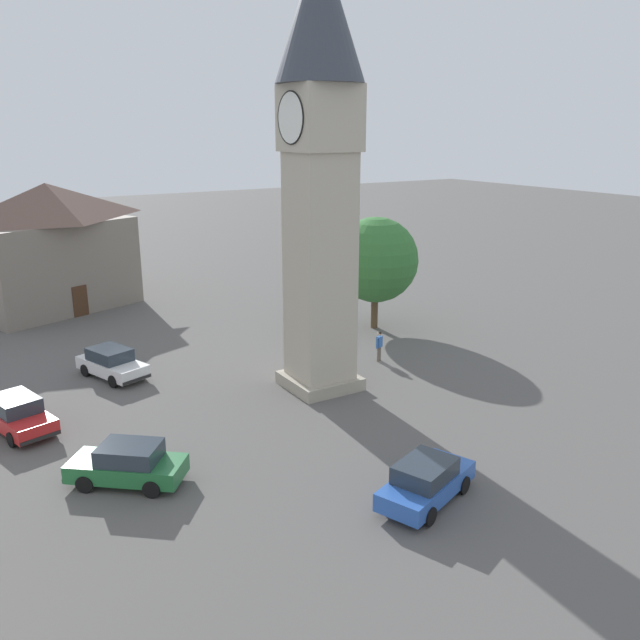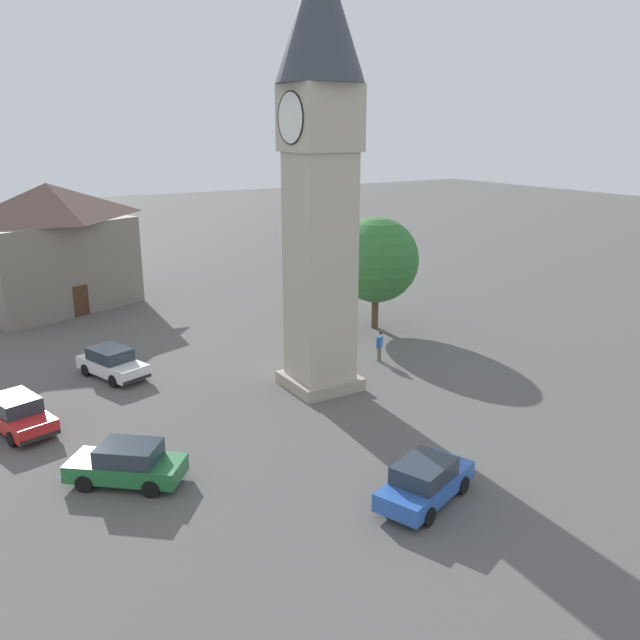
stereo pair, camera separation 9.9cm
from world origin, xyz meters
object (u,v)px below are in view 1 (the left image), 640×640
Objects in this scene: car_blue_kerb at (128,464)px; car_silver_kerb at (112,363)px; clock_tower at (320,139)px; car_red_corner at (17,414)px; pedestrian at (379,344)px; building_shop_left at (52,246)px; car_white_side at (426,481)px; tree at (376,260)px.

car_silver_kerb is at bearing 168.09° from car_blue_kerb.
clock_tower is 15.48m from car_silver_kerb.
pedestrian is at bearing 87.08° from car_red_corner.
pedestrian is 0.14× the size of building_shop_left.
pedestrian reaches higher than car_white_side.
car_blue_kerb is 10.62m from car_white_side.
clock_tower is 1.66× the size of building_shop_left.
building_shop_left is (-15.40, 0.26, 3.72)m from car_silver_kerb.
tree is at bearing 120.23° from car_blue_kerb.
building_shop_left reaches higher than pedestrian.
clock_tower reaches higher than car_silver_kerb.
pedestrian is at bearing 110.47° from car_blue_kerb.
car_blue_kerb is 7.25m from car_red_corner.
clock_tower is 16.08m from car_blue_kerb.
pedestrian is (-1.45, 4.70, -10.88)m from clock_tower.
car_silver_kerb is 17.06m from tree.
building_shop_left is at bearing 174.42° from car_blue_kerb.
pedestrian reaches higher than car_silver_kerb.
building_shop_left is (-19.68, 5.32, 3.72)m from car_red_corner.
tree is at bearing 90.24° from car_silver_kerb.
tree is at bearing 101.34° from car_red_corner.
tree reaches higher than car_silver_kerb.
car_silver_kerb is 0.63× the size of tree.
car_blue_kerb is 2.52× the size of pedestrian.
tree is (-5.29, 3.52, 3.41)m from pedestrian.
car_blue_kerb and car_white_side have the same top height.
car_blue_kerb is (4.32, -10.77, -11.13)m from clock_tower.
car_red_corner is at bearing -139.98° from car_white_side.
car_red_corner is 18.24m from pedestrian.
building_shop_left reaches higher than tree.
pedestrian is (-5.78, 15.47, 0.25)m from car_blue_kerb.
car_silver_kerb is 14.15m from pedestrian.
building_shop_left is (-20.61, -12.89, 3.47)m from pedestrian.
clock_tower is 2.87× the size of tree.
building_shop_left is (-22.07, -8.19, -7.41)m from clock_tower.
building_shop_left is (-32.92, -5.79, 3.72)m from car_white_side.
pedestrian is at bearing 32.03° from building_shop_left.
building_shop_left reaches higher than car_red_corner.
car_red_corner is at bearing -157.72° from car_blue_kerb.
car_blue_kerb is at bearing -69.53° from pedestrian.
tree is (-17.59, 10.62, 3.65)m from car_white_side.
clock_tower is 15.73m from car_white_side.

